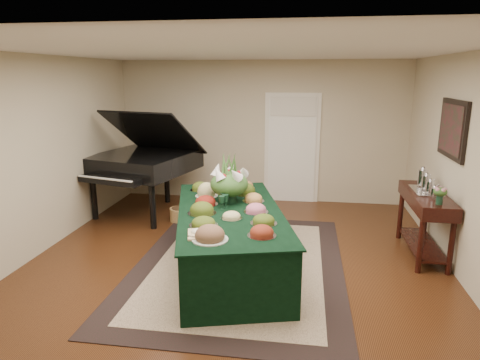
# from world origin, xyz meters

# --- Properties ---
(ground) EXTENTS (6.00, 6.00, 0.00)m
(ground) POSITION_xyz_m (0.00, 0.00, 0.00)
(ground) COLOR black
(ground) RESTS_ON ground
(area_rug) EXTENTS (2.67, 3.74, 0.01)m
(area_rug) POSITION_xyz_m (0.05, -0.11, 0.01)
(area_rug) COLOR black
(area_rug) RESTS_ON ground
(kitchen_doorway) EXTENTS (1.05, 0.07, 2.10)m
(kitchen_doorway) POSITION_xyz_m (0.60, 2.97, 1.02)
(kitchen_doorway) COLOR white
(kitchen_doorway) RESTS_ON ground
(buffet_table) EXTENTS (1.91, 2.91, 0.79)m
(buffet_table) POSITION_xyz_m (-0.05, -0.22, 0.40)
(buffet_table) COLOR black
(buffet_table) RESTS_ON ground
(food_platters) EXTENTS (1.37, 2.38, 0.15)m
(food_platters) POSITION_xyz_m (-0.10, -0.24, 0.84)
(food_platters) COLOR silver
(food_platters) RESTS_ON buffet_table
(cutting_board) EXTENTS (0.39, 0.39, 0.10)m
(cutting_board) POSITION_xyz_m (-0.18, -1.08, 0.82)
(cutting_board) COLOR tan
(cutting_board) RESTS_ON buffet_table
(green_goblets) EXTENTS (0.12, 0.22, 0.18)m
(green_goblets) POSITION_xyz_m (-0.14, -0.13, 0.88)
(green_goblets) COLOR #143321
(green_goblets) RESTS_ON buffet_table
(floral_centerpiece) EXTENTS (0.52, 0.52, 0.52)m
(floral_centerpiece) POSITION_xyz_m (-0.12, 0.14, 1.10)
(floral_centerpiece) COLOR #143321
(floral_centerpiece) RESTS_ON buffet_table
(grand_piano) EXTENTS (1.97, 2.11, 1.85)m
(grand_piano) POSITION_xyz_m (-1.95, 1.80, 0.94)
(grand_piano) COLOR black
(grand_piano) RESTS_ON ground
(wicker_basket) EXTENTS (0.35, 0.35, 0.22)m
(wicker_basket) POSITION_xyz_m (-1.21, 1.48, 0.11)
(wicker_basket) COLOR #AD8145
(wicker_basket) RESTS_ON ground
(mahogany_sideboard) EXTENTS (0.45, 1.41, 0.89)m
(mahogany_sideboard) POSITION_xyz_m (2.50, 0.62, 0.69)
(mahogany_sideboard) COLOR black
(mahogany_sideboard) RESTS_ON ground
(tea_service) EXTENTS (0.34, 0.74, 0.30)m
(tea_service) POSITION_xyz_m (2.50, 0.67, 1.00)
(tea_service) COLOR silver
(tea_service) RESTS_ON mahogany_sideboard
(pink_bouquet) EXTENTS (0.18, 0.18, 0.23)m
(pink_bouquet) POSITION_xyz_m (2.50, 0.09, 1.04)
(pink_bouquet) COLOR #143321
(pink_bouquet) RESTS_ON mahogany_sideboard
(wall_painting) EXTENTS (0.05, 0.95, 0.75)m
(wall_painting) POSITION_xyz_m (2.72, 0.62, 1.75)
(wall_painting) COLOR black
(wall_painting) RESTS_ON ground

